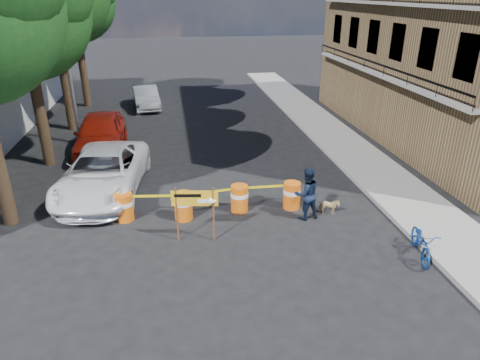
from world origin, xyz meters
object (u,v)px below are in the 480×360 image
object	(u,v)px
barrel_mid_left	(183,205)
bicycle	(424,229)
barrel_far_right	(292,195)
detour_sign	(200,203)
pedestrian	(306,194)
suv_white	(103,173)
sedan_red	(101,134)
dog	(329,207)
barrel_mid_right	(239,198)
barrel_far_left	(124,207)
sedan_silver	(146,97)

from	to	relation	value
barrel_mid_left	bicycle	xyz separation A→B (m)	(6.26, -3.13, 0.37)
barrel_mid_left	barrel_far_right	bearing A→B (deg)	3.17
barrel_mid_left	detour_sign	bearing A→B (deg)	-71.82
pedestrian	suv_white	world-z (taller)	pedestrian
barrel_mid_left	suv_white	xyz separation A→B (m)	(-2.70, 2.39, 0.30)
sedan_red	dog	bearing A→B (deg)	-43.75
barrel_mid_right	bicycle	size ratio (longest dim) A/B	0.53
bicycle	suv_white	world-z (taller)	bicycle
barrel_mid_left	sedan_red	distance (m)	7.59
detour_sign	bicycle	xyz separation A→B (m)	(5.80, -1.75, -0.38)
pedestrian	bicycle	distance (m)	3.54
barrel_mid_right	dog	xyz separation A→B (m)	(2.82, -0.69, -0.20)
suv_white	barrel_mid_left	bearing A→B (deg)	-34.85
suv_white	barrel_far_left	bearing A→B (deg)	-61.56
detour_sign	sedan_silver	world-z (taller)	detour_sign
barrel_mid_left	barrel_mid_right	distance (m)	1.84
barrel_far_right	sedan_silver	bearing A→B (deg)	110.08
barrel_mid_left	bicycle	distance (m)	7.01
barrel_mid_left	sedan_silver	size ratio (longest dim) A/B	0.22
detour_sign	sedan_red	size ratio (longest dim) A/B	0.33
barrel_far_left	barrel_mid_right	world-z (taller)	same
dog	detour_sign	bearing A→B (deg)	124.15
barrel_far_right	sedan_silver	xyz separation A→B (m)	(-5.26, 14.39, 0.19)
barrel_mid_right	detour_sign	xyz separation A→B (m)	(-1.37, -1.63, 0.76)
pedestrian	sedan_silver	distance (m)	16.12
dog	suv_white	bearing A→B (deg)	90.41
barrel_mid_right	sedan_red	distance (m)	8.35
bicycle	sedan_silver	world-z (taller)	bicycle
pedestrian	barrel_far_right	bearing A→B (deg)	-83.16
pedestrian	sedan_silver	bearing A→B (deg)	-80.72
barrel_far_left	barrel_mid_left	size ratio (longest dim) A/B	1.00
detour_sign	pedestrian	world-z (taller)	pedestrian
bicycle	sedan_red	xyz separation A→B (m)	(-9.60, 9.93, 0.02)
suv_white	bicycle	bearing A→B (deg)	-24.98
barrel_mid_right	barrel_far_right	bearing A→B (deg)	-1.61
barrel_far_left	pedestrian	xyz separation A→B (m)	(5.65, -0.79, 0.39)
barrel_far_right	suv_white	distance (m)	6.65
barrel_far_right	detour_sign	size ratio (longest dim) A/B	0.53
bicycle	dog	bearing A→B (deg)	136.96
detour_sign	suv_white	bearing A→B (deg)	138.66
barrel_far_right	suv_white	size ratio (longest dim) A/B	0.16
detour_sign	dog	xyz separation A→B (m)	(4.19, 0.94, -0.95)
barrel_far_left	suv_white	bearing A→B (deg)	111.75
bicycle	barrel_mid_right	bearing A→B (deg)	158.63
dog	suv_white	distance (m)	7.88
barrel_far_left	detour_sign	bearing A→B (deg)	-35.12
barrel_far_right	pedestrian	world-z (taller)	pedestrian
detour_sign	sedan_silver	distance (m)	16.12
barrel_mid_left	dog	distance (m)	4.67
barrel_far_left	detour_sign	xyz separation A→B (m)	(2.29, -1.61, 0.76)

